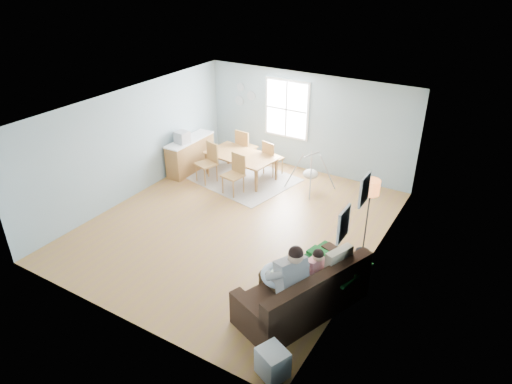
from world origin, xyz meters
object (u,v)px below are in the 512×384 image
Objects in this scene: sofa at (305,295)px; toddler at (312,266)px; chair_ne at (271,156)px; counter at (190,154)px; father at (285,276)px; storage_cube at (272,362)px; chair_sw at (209,159)px; dining_table at (240,166)px; chair_se at (235,171)px; floor_lamp at (370,193)px; chair_nw at (245,145)px; monitor at (182,137)px; baby_swing at (311,173)px.

toddler is at bearing 90.26° from sofa.
chair_ne is 2.26m from counter.
counter is at bearing 142.62° from father.
chair_sw is (-4.54, 4.69, 0.38)m from storage_cube.
dining_table is at bearing -137.09° from chair_ne.
sofa is at bearing 97.10° from storage_cube.
counter is (-2.08, -0.86, -0.10)m from chair_ne.
dining_table is 1.85× the size of chair_se.
toddler is 5.20m from chair_ne.
toddler is at bearing -34.65° from chair_sw.
chair_sw is 1.03× the size of chair_se.
father is at bearing -134.26° from sofa.
storage_cube is (0.43, -1.18, -0.59)m from father.
toddler is 1.78m from storage_cube.
chair_ne reaches higher than sofa.
storage_cube is at bearing -91.71° from floor_lamp.
chair_nw reaches higher than dining_table.
sofa is 0.60m from father.
counter is at bearing 145.85° from sofa.
father is 0.56m from toddler.
chair_ne is (-2.88, 4.65, -0.25)m from father.
chair_sw is at bearing 134.07° from storage_cube.
dining_table is (-4.03, 1.64, -1.03)m from floor_lamp.
dining_table is 0.87m from chair_ne.
sofa is 2.37× the size of chair_nw.
monitor is at bearing 169.21° from floor_lamp.
sofa is 1.45m from storage_cube.
dining_table is at bearing 10.89° from counter.
baby_swing reaches higher than counter.
storage_cube is 7.17m from monitor.
chair_nw is at bearing 125.37° from storage_cube.
counter is (-5.39, 4.97, 0.24)m from storage_cube.
storage_cube is 0.43× the size of baby_swing.
monitor reaches higher than counter.
storage_cube is 0.50× the size of chair_nw.
baby_swing is at bearing 18.63° from dining_table.
counter is 4.40× the size of monitor.
floor_lamp is 1.55× the size of chair_nw.
dining_table is at bearing 136.31° from toddler.
chair_se is 1.37m from chair_ne.
father is 1.39m from storage_cube.
chair_se is at bearing 140.35° from toddler.
chair_sw is at bearing -137.13° from chair_ne.
dining_table is (-3.75, 3.82, 0.00)m from sofa.
baby_swing is (3.34, 0.98, -0.65)m from monitor.
dining_table is at bearing 134.46° from sofa.
floor_lamp is 5.05m from chair_nw.
chair_nw is at bearing 128.46° from father.
monitor reaches higher than storage_cube.
chair_ne is (-3.13, 4.15, -0.23)m from toddler.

